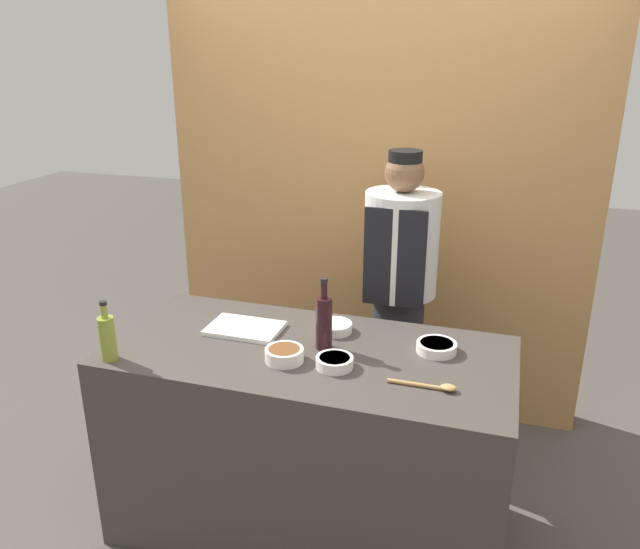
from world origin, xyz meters
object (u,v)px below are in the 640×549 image
object	(u,v)px
sauce_bowl_orange	(335,362)
wooden_spoon	(432,386)
cutting_board	(245,328)
bottle_wine	(324,321)
sauce_bowl_white	(335,327)
sauce_bowl_purple	(437,347)
sauce_bowl_brown	(284,354)
chef_center	(399,298)
bottle_oil	(107,337)

from	to	relation	value
sauce_bowl_orange	wooden_spoon	distance (m)	0.39
cutting_board	bottle_wine	size ratio (longest dim) A/B	1.04
sauce_bowl_white	sauce_bowl_purple	bearing A→B (deg)	-7.69
cutting_board	wooden_spoon	size ratio (longest dim) A/B	1.26
sauce_bowl_white	sauce_bowl_brown	distance (m)	0.35
sauce_bowl_purple	bottle_wine	world-z (taller)	bottle_wine
sauce_bowl_brown	chef_center	world-z (taller)	chef_center
sauce_bowl_orange	chef_center	xyz separation A→B (m)	(0.10, 0.86, -0.05)
bottle_oil	bottle_wine	distance (m)	0.88
cutting_board	sauce_bowl_white	bearing A→B (deg)	15.78
wooden_spoon	cutting_board	bearing A→B (deg)	163.41
cutting_board	wooden_spoon	distance (m)	0.90
sauce_bowl_orange	bottle_oil	bearing A→B (deg)	-166.92
sauce_bowl_brown	wooden_spoon	world-z (taller)	sauce_bowl_brown
wooden_spoon	sauce_bowl_brown	bearing A→B (deg)	175.95
sauce_bowl_purple	bottle_wine	distance (m)	0.48
sauce_bowl_brown	bottle_wine	world-z (taller)	bottle_wine
bottle_oil	sauce_bowl_white	bearing A→B (deg)	33.13
sauce_bowl_orange	cutting_board	bearing A→B (deg)	156.67
sauce_bowl_white	chef_center	size ratio (longest dim) A/B	0.09
bottle_wine	chef_center	bearing A→B (deg)	75.12
sauce_bowl_orange	bottle_oil	size ratio (longest dim) A/B	0.59
sauce_bowl_orange	bottle_wine	bearing A→B (deg)	121.17
chef_center	sauce_bowl_purple	bearing A→B (deg)	-65.90
sauce_bowl_brown	bottle_oil	distance (m)	0.71
sauce_bowl_purple	sauce_bowl_brown	size ratio (longest dim) A/B	1.07
cutting_board	chef_center	distance (m)	0.87
sauce_bowl_white	cutting_board	world-z (taller)	sauce_bowl_white
sauce_bowl_orange	chef_center	bearing A→B (deg)	83.48
cutting_board	chef_center	size ratio (longest dim) A/B	0.20
sauce_bowl_brown	bottle_oil	size ratio (longest dim) A/B	0.62
sauce_bowl_purple	sauce_bowl_brown	xyz separation A→B (m)	(-0.57, -0.26, 0.01)
sauce_bowl_white	bottle_wine	distance (m)	0.19
sauce_bowl_white	cutting_board	bearing A→B (deg)	-164.22
cutting_board	bottle_oil	bearing A→B (deg)	-135.01
sauce_bowl_purple	cutting_board	bearing A→B (deg)	-176.78
bottle_wine	sauce_bowl_white	bearing A→B (deg)	90.08
cutting_board	sauce_bowl_orange	bearing A→B (deg)	-23.33
sauce_bowl_orange	sauce_bowl_brown	world-z (taller)	sauce_bowl_brown
sauce_bowl_orange	wooden_spoon	bearing A→B (deg)	-7.66
sauce_bowl_white	bottle_oil	size ratio (longest dim) A/B	0.60
bottle_wine	cutting_board	bearing A→B (deg)	171.63
sauce_bowl_brown	bottle_wine	size ratio (longest dim) A/B	0.50
bottle_oil	cutting_board	bearing A→B (deg)	44.99
sauce_bowl_purple	bottle_wine	xyz separation A→B (m)	(-0.46, -0.10, 0.10)
cutting_board	chef_center	xyz separation A→B (m)	(0.57, 0.65, -0.04)
sauce_bowl_orange	sauce_bowl_brown	distance (m)	0.21
sauce_bowl_purple	wooden_spoon	xyz separation A→B (m)	(0.02, -0.31, -0.01)
wooden_spoon	sauce_bowl_purple	bearing A→B (deg)	94.25
sauce_bowl_purple	sauce_bowl_white	bearing A→B (deg)	172.31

